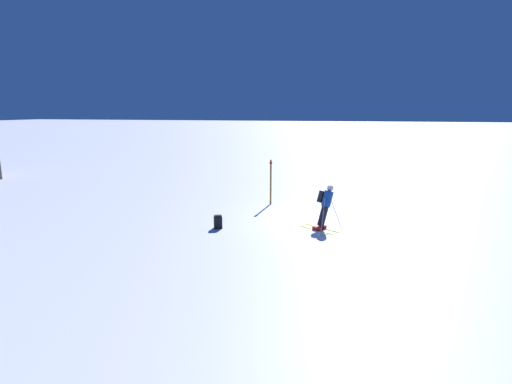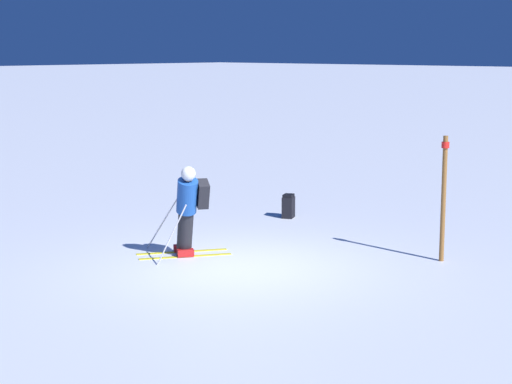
% 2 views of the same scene
% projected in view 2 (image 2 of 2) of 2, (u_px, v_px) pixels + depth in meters
% --- Properties ---
extents(ground_plane, '(300.00, 300.00, 0.00)m').
position_uv_depth(ground_plane, '(240.00, 268.00, 13.89)').
color(ground_plane, white).
extents(skier, '(1.57, 1.61, 1.66)m').
position_uv_depth(skier, '(188.00, 207.00, 14.32)').
color(skier, yellow).
rests_on(skier, ground).
extents(spare_backpack, '(0.33, 0.37, 0.50)m').
position_uv_depth(spare_backpack, '(288.00, 206.00, 17.96)').
color(spare_backpack, black).
rests_on(spare_backpack, ground).
extents(trail_marker, '(0.13, 0.13, 2.11)m').
position_uv_depth(trail_marker, '(444.00, 193.00, 14.15)').
color(trail_marker, brown).
rests_on(trail_marker, ground).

